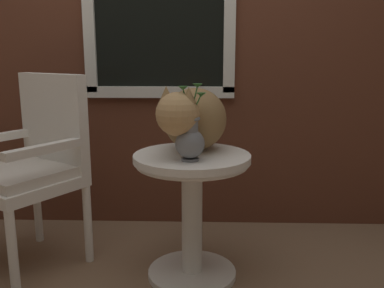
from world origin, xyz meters
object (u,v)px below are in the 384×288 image
(wicker_side_table, at_px, (192,194))
(pewter_vase_with_ivy, at_px, (190,139))
(wicker_chair, at_px, (34,161))
(cat, at_px, (192,118))

(wicker_side_table, relative_size, pewter_vase_with_ivy, 1.86)
(wicker_side_table, bearing_deg, wicker_chair, 170.45)
(wicker_chair, xyz_separation_m, cat, (0.83, -0.07, 0.24))
(pewter_vase_with_ivy, bearing_deg, wicker_side_table, 87.72)
(wicker_chair, height_order, pewter_vase_with_ivy, wicker_chair)
(cat, relative_size, pewter_vase_with_ivy, 1.94)
(wicker_side_table, height_order, wicker_chair, wicker_chair)
(wicker_chair, distance_m, pewter_vase_with_ivy, 0.88)
(cat, bearing_deg, pewter_vase_with_ivy, -91.37)
(wicker_chair, xyz_separation_m, pewter_vase_with_ivy, (0.82, -0.26, 0.18))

